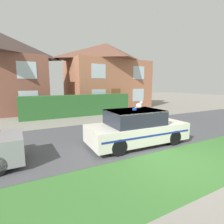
# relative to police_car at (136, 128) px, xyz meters

# --- Properties ---
(ground_plane) EXTENTS (80.00, 80.00, 0.00)m
(ground_plane) POSITION_rel_police_car_xyz_m (0.10, -1.94, -0.70)
(ground_plane) COLOR gray
(road_strip) EXTENTS (28.00, 5.55, 0.01)m
(road_strip) POSITION_rel_police_car_xyz_m (0.10, 1.72, -0.70)
(road_strip) COLOR #4C4C51
(road_strip) RESTS_ON ground
(lawn_verge) EXTENTS (28.00, 2.49, 0.01)m
(lawn_verge) POSITION_rel_police_car_xyz_m (0.10, -2.30, -0.70)
(lawn_verge) COLOR #3D7533
(lawn_verge) RESTS_ON ground
(garden_hedge) EXTENTS (8.70, 0.81, 1.68)m
(garden_hedge) POSITION_rel_police_car_xyz_m (0.04, 7.65, 0.14)
(garden_hedge) COLOR #2D662D
(garden_hedge) RESTS_ON ground
(police_car) EXTENTS (4.22, 1.91, 1.52)m
(police_car) POSITION_rel_police_car_xyz_m (0.00, 0.00, 0.00)
(police_car) COLOR black
(police_car) RESTS_ON road_strip
(cat) EXTENTS (0.26, 0.35, 0.30)m
(cat) POSITION_rel_police_car_xyz_m (-0.02, -0.18, 0.96)
(cat) COLOR silver
(cat) RESTS_ON police_car
(house_right) EXTENTS (8.62, 6.24, 6.95)m
(house_right) POSITION_rel_police_car_xyz_m (4.69, 12.15, 2.84)
(house_right) COLOR #A86B4C
(house_right) RESTS_ON ground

